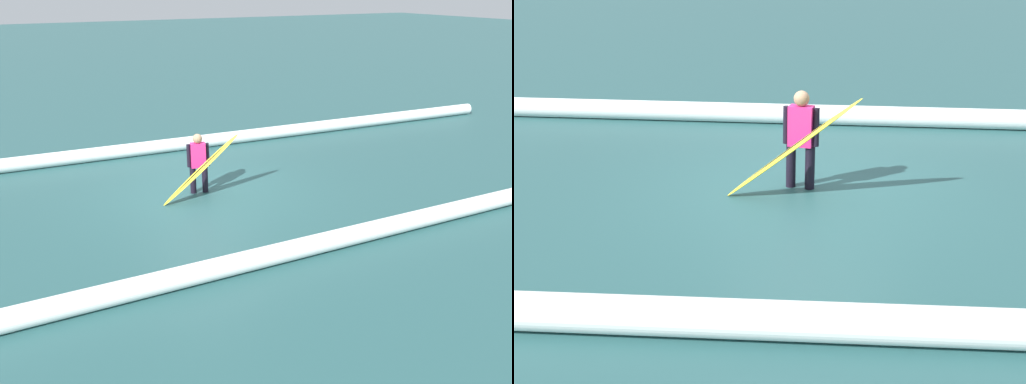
# 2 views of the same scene
# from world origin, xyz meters

# --- Properties ---
(ground_plane) EXTENTS (127.90, 127.90, 0.00)m
(ground_plane) POSITION_xyz_m (0.00, 0.00, 0.00)
(ground_plane) COLOR #285455
(surfer) EXTENTS (0.51, 0.28, 1.42)m
(surfer) POSITION_xyz_m (0.12, 0.03, 0.79)
(surfer) COLOR black
(surfer) RESTS_ON ground_plane
(surfboard) EXTENTS (1.85, 0.35, 1.47)m
(surfboard) POSITION_xyz_m (0.23, 0.46, 0.72)
(surfboard) COLOR yellow
(surfboard) RESTS_ON ground_plane
(wave_crest_foreground) EXTENTS (25.33, 1.67, 0.38)m
(wave_crest_foreground) POSITION_xyz_m (0.72, -3.47, 0.19)
(wave_crest_foreground) COLOR white
(wave_crest_foreground) RESTS_ON ground_plane
(wave_crest_midground) EXTENTS (22.28, 0.73, 0.36)m
(wave_crest_midground) POSITION_xyz_m (0.51, 3.82, 0.18)
(wave_crest_midground) COLOR white
(wave_crest_midground) RESTS_ON ground_plane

